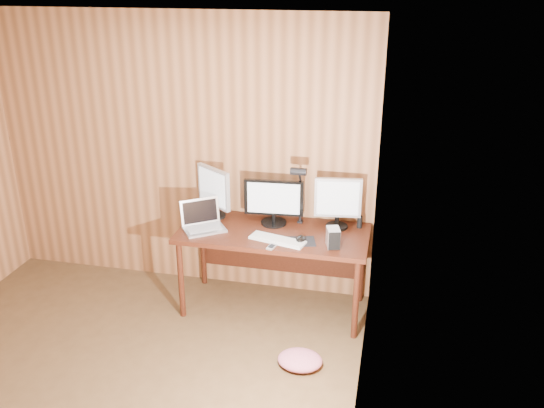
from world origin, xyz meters
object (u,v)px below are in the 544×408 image
(monitor_left, at_px, (214,191))
(desk, at_px, (275,241))
(hard_drive, at_px, (333,238))
(phone, at_px, (272,247))
(keyboard, at_px, (277,240))
(mouse, at_px, (301,239))
(monitor_center, at_px, (274,202))
(laptop, at_px, (203,222))
(desk_lamp, at_px, (299,187))
(speaker, at_px, (360,222))
(monitor_right, at_px, (338,201))

(monitor_left, bearing_deg, desk, 22.93)
(hard_drive, distance_m, phone, 0.49)
(desk, xyz_separation_m, keyboard, (0.07, -0.25, 0.13))
(keyboard, relative_size, mouse, 4.10)
(monitor_center, relative_size, mouse, 4.32)
(monitor_left, distance_m, phone, 0.83)
(desk, height_order, keyboard, keyboard)
(monitor_center, relative_size, laptop, 1.21)
(monitor_center, height_order, desk_lamp, desk_lamp)
(mouse, bearing_deg, monitor_left, 147.07)
(phone, xyz_separation_m, desk_lamp, (0.14, 0.46, 0.35))
(phone, relative_size, speaker, 1.09)
(phone, bearing_deg, speaker, 52.49)
(keyboard, xyz_separation_m, speaker, (0.63, 0.41, 0.04))
(monitor_left, relative_size, mouse, 3.87)
(monitor_right, xyz_separation_m, desk_lamp, (-0.32, -0.03, 0.12))
(monitor_left, relative_size, phone, 3.96)
(laptop, xyz_separation_m, phone, (0.66, -0.23, -0.05))
(monitor_right, xyz_separation_m, laptop, (-1.12, -0.26, -0.18))
(speaker, distance_m, desk_lamp, 0.60)
(hard_drive, bearing_deg, desk, 139.12)
(laptop, relative_size, hard_drive, 2.61)
(desk, bearing_deg, phone, -81.91)
(desk, distance_m, monitor_center, 0.34)
(monitor_left, distance_m, desk_lamp, 0.78)
(monitor_right, xyz_separation_m, keyboard, (-0.44, -0.37, -0.23))
(monitor_right, height_order, hard_drive, monitor_right)
(desk, xyz_separation_m, monitor_right, (0.51, 0.12, 0.36))
(laptop, relative_size, mouse, 3.58)
(laptop, bearing_deg, monitor_right, -22.37)
(monitor_left, relative_size, keyboard, 0.94)
(keyboard, height_order, hard_drive, hard_drive)
(desk, bearing_deg, mouse, -39.80)
(monitor_center, relative_size, keyboard, 1.05)
(monitor_left, xyz_separation_m, monitor_right, (1.09, 0.00, -0.01))
(desk, distance_m, monitor_left, 0.70)
(keyboard, distance_m, desk_lamp, 0.50)
(desk, relative_size, desk_lamp, 2.75)
(mouse, bearing_deg, desk, 129.20)
(laptop, bearing_deg, monitor_center, -14.49)
(desk, xyz_separation_m, desk_lamp, (0.19, 0.09, 0.48))
(monitor_left, relative_size, desk_lamp, 0.79)
(mouse, distance_m, speaker, 0.58)
(mouse, height_order, desk_lamp, desk_lamp)
(desk, xyz_separation_m, hard_drive, (0.52, -0.25, 0.20))
(hard_drive, bearing_deg, laptop, 158.66)
(monitor_center, height_order, laptop, monitor_center)
(monitor_left, relative_size, hard_drive, 2.82)
(monitor_left, relative_size, speaker, 4.33)
(phone, bearing_deg, monitor_left, 155.05)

